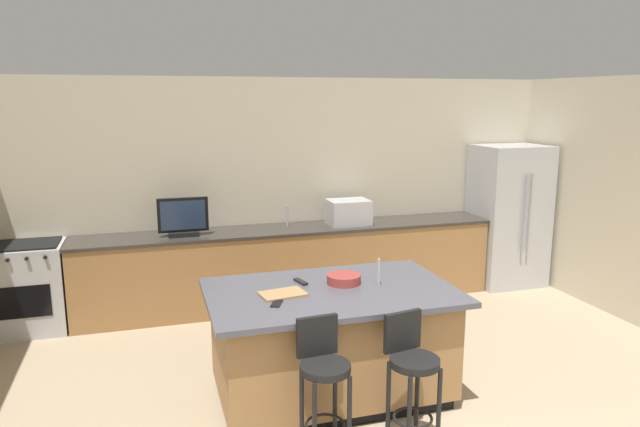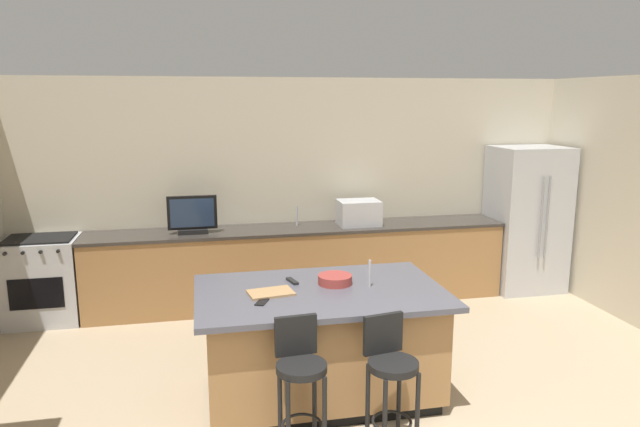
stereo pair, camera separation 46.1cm
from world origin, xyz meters
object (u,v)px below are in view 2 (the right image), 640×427
(fruit_bowl, at_px, (335,280))
(bar_stool_left, at_px, (300,376))
(bar_stool_right, at_px, (390,374))
(cutting_board, at_px, (271,293))
(microwave, at_px, (359,213))
(kitchen_island, at_px, (320,342))
(refrigerator, at_px, (526,219))
(range_oven, at_px, (43,280))
(tv_monitor, at_px, (192,216))
(cell_phone, at_px, (262,302))
(tv_remote, at_px, (292,281))

(fruit_bowl, bearing_deg, bar_stool_left, -117.04)
(bar_stool_right, distance_m, cutting_board, 1.13)
(microwave, height_order, fruit_bowl, microwave)
(bar_stool_left, distance_m, fruit_bowl, 1.04)
(bar_stool_right, xyz_separation_m, fruit_bowl, (-0.16, 0.95, 0.37))
(bar_stool_right, bearing_deg, fruit_bowl, 89.28)
(kitchen_island, height_order, refrigerator, refrigerator)
(range_oven, distance_m, bar_stool_left, 3.73)
(tv_monitor, xyz_separation_m, cutting_board, (0.60, -2.15, -0.20))
(fruit_bowl, xyz_separation_m, cell_phone, (-0.63, -0.31, -0.03))
(kitchen_island, height_order, fruit_bowl, fruit_bowl)
(kitchen_island, distance_m, range_oven, 3.39)
(fruit_bowl, bearing_deg, refrigerator, 34.51)
(kitchen_island, bearing_deg, range_oven, 139.79)
(bar_stool_right, bearing_deg, cutting_board, 120.39)
(kitchen_island, distance_m, refrigerator, 3.78)
(microwave, height_order, bar_stool_left, microwave)
(range_oven, distance_m, cutting_board, 3.14)
(refrigerator, bearing_deg, bar_stool_right, -133.09)
(tv_monitor, distance_m, cutting_board, 2.24)
(range_oven, relative_size, cutting_board, 2.74)
(range_oven, relative_size, bar_stool_left, 0.98)
(refrigerator, bearing_deg, tv_remote, -149.76)
(bar_stool_right, bearing_deg, refrigerator, 36.63)
(refrigerator, distance_m, tv_monitor, 4.09)
(tv_remote, bearing_deg, tv_monitor, 98.16)
(tv_monitor, bearing_deg, bar_stool_right, -66.37)
(tv_monitor, relative_size, cell_phone, 3.59)
(bar_stool_left, bearing_deg, range_oven, 123.67)
(bar_stool_left, distance_m, cutting_board, 0.81)
(kitchen_island, height_order, cutting_board, cutting_board)
(bar_stool_right, relative_size, cell_phone, 6.34)
(range_oven, bearing_deg, bar_stool_left, -51.91)
(tv_remote, relative_size, cutting_board, 0.50)
(kitchen_island, bearing_deg, cell_phone, -158.17)
(refrigerator, xyz_separation_m, cell_phone, (-3.57, -2.34, 0.01))
(tv_remote, bearing_deg, bar_stool_left, -111.01)
(range_oven, xyz_separation_m, bar_stool_right, (2.90, -3.02, 0.10))
(cell_phone, bearing_deg, refrigerator, 57.63)
(microwave, bearing_deg, range_oven, -179.98)
(kitchen_island, height_order, tv_remote, tv_remote)
(refrigerator, bearing_deg, tv_monitor, -179.96)
(range_oven, xyz_separation_m, microwave, (3.52, 0.00, 0.60))
(microwave, relative_size, fruit_bowl, 1.73)
(cutting_board, bearing_deg, tv_remote, 49.79)
(tv_remote, distance_m, cutting_board, 0.32)
(fruit_bowl, distance_m, tv_remote, 0.35)
(microwave, xyz_separation_m, bar_stool_right, (-0.62, -3.02, -0.49))
(fruit_bowl, bearing_deg, cutting_board, -166.18)
(microwave, xyz_separation_m, cell_phone, (-1.41, -2.38, -0.15))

